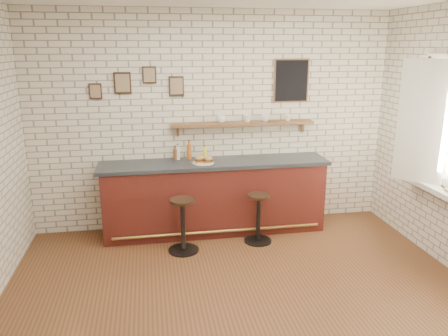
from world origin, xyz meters
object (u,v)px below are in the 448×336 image
Objects in this scene: bar_counter at (215,196)px; bar_stool_left at (183,223)px; bitters_bottle_amber at (189,151)px; bitters_bottle_white at (178,153)px; book_lower at (447,191)px; ciabatta_sandwich at (204,159)px; condiment_bottle_yellow at (205,153)px; shelf_cup_a at (222,119)px; bar_stool_right at (258,217)px; shelf_cup_c at (266,118)px; shelf_cup_b at (247,118)px; shelf_cup_d at (287,118)px; sandwich_plate at (203,163)px; bitters_bottle_brown at (175,154)px.

bar_counter reaches higher than bar_stool_left.
bitters_bottle_amber reaches higher than bar_counter.
book_lower is at bearing -30.34° from bitters_bottle_white.
bar_counter is 11.25× the size of ciabatta_sandwich.
condiment_bottle_yellow is 1.11m from bar_stool_left.
condiment_bottle_yellow is at bearing -0.00° from bitters_bottle_white.
bitters_bottle_white reaches higher than bar_stool_left.
bitters_bottle_white is at bearing -180.00° from bitters_bottle_amber.
shelf_cup_a is at bearing 56.81° from bar_counter.
bar_stool_right is at bearing -97.73° from shelf_cup_a.
bar_counter is 0.76m from bar_stool_left.
bar_stool_right is 5.12× the size of shelf_cup_c.
shelf_cup_a is at bearing 50.76° from bar_stool_left.
bar_stool_right is (0.66, -0.39, -0.71)m from ciabatta_sandwich.
shelf_cup_a is (0.28, 0.27, 0.49)m from ciabatta_sandwich.
shelf_cup_b is (0.36, 0.00, -0.00)m from shelf_cup_a.
bar_stool_left is 5.56× the size of shelf_cup_a.
shelf_cup_d reaches higher than book_lower.
ciabatta_sandwich is (0.01, 0.00, 0.05)m from sandwich_plate.
shelf_cup_b is at bearing 22.59° from ciabatta_sandwich.
condiment_bottle_yellow is (0.04, 0.26, 0.02)m from ciabatta_sandwich.
shelf_cup_c reaches higher than bar_stool_left.
bitters_bottle_white is 1.04m from bar_stool_left.
bar_stool_right is (0.99, -0.64, -0.75)m from bitters_bottle_white.
book_lower is at bearing -73.98° from shelf_cup_d.
shelf_cup_a is at bearing 42.41° from sandwich_plate.
ciabatta_sandwich reaches higher than book_lower.
bar_counter is at bearing 160.81° from book_lower.
bitters_bottle_brown reaches higher than bar_stool_right.
bitters_bottle_brown is 0.03m from bitters_bottle_white.
bar_stool_right is 1.39m from shelf_cup_c.
shelf_cup_c reaches higher than ciabatta_sandwich.
bitters_bottle_amber is at bearing 161.03° from book_lower.
bitters_bottle_amber reaches higher than bitters_bottle_white.
shelf_cup_d is (0.94, 0.00, -0.00)m from shelf_cup_a.
bitters_bottle_brown is at bearing 180.00° from bitters_bottle_amber.
shelf_cup_d is at bearing 12.39° from ciabatta_sandwich.
shelf_cup_c is (0.24, 0.65, 1.20)m from bar_stool_right.
shelf_cup_b is at bearing 37.75° from bar_stool_left.
bitters_bottle_white is at bearing 158.31° from shelf_cup_d.
bitters_bottle_brown is (-0.36, 0.26, 0.03)m from ciabatta_sandwich.
bitters_bottle_white is at bearing 89.04° from bar_stool_left.
shelf_cup_c reaches higher than bitters_bottle_white.
bitters_bottle_white is (-0.48, 0.19, 0.59)m from bar_counter.
book_lower is (2.52, -1.69, -0.15)m from condiment_bottle_yellow.
ciabatta_sandwich is 1.06m from shelf_cup_c.
book_lower is at bearing -98.01° from shelf_cup_b.
shelf_cup_a is at bearing 3.03° from condiment_bottle_yellow.
bar_counter is at bearing 22.62° from sandwich_plate.
bar_stool_left is (-0.39, -0.75, -0.71)m from condiment_bottle_yellow.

